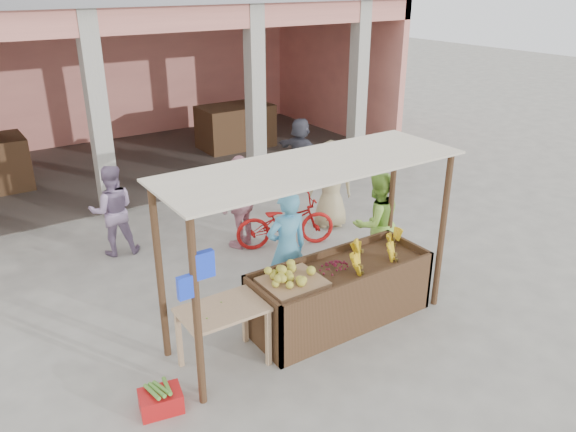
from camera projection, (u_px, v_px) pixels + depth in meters
ground at (311, 331)px, 7.76m from camera, size 60.00×60.00×0.00m
market_building at (99, 57)px, 13.55m from camera, size 14.40×6.40×4.20m
fruit_stall at (340, 295)px, 7.85m from camera, size 2.60×0.95×0.80m
stall_awning at (309, 196)px, 7.02m from camera, size 4.09×1.35×2.39m
banana_heap at (375, 252)px, 7.98m from camera, size 1.10×0.60×0.20m
melon_tray at (293, 278)px, 7.30m from camera, size 0.79×0.68×0.21m
berry_heap at (337, 265)px, 7.68m from camera, size 0.49×0.40×0.16m
side_table at (223, 318)px, 6.81m from camera, size 1.03×0.69×0.83m
papaya_pile at (222, 301)px, 6.71m from camera, size 0.70×0.40×0.20m
red_crate at (161, 401)px, 6.30m from camera, size 0.52×0.42×0.24m
plantain_bundle at (160, 390)px, 6.24m from camera, size 0.39×0.27×0.08m
produce_sacks at (278, 169)px, 13.34m from camera, size 0.78×0.73×0.59m
vendor_blue at (287, 245)px, 8.09m from camera, size 0.75×0.58×1.88m
vendor_green at (376, 221)px, 9.00m from camera, size 0.93×0.62×1.80m
motorcycle at (285, 221)px, 10.01m from camera, size 1.24×1.98×0.98m
shopper_b at (242, 199)px, 9.86m from camera, size 1.21×0.94×1.82m
shopper_c at (331, 180)px, 10.67m from camera, size 1.08×0.94×1.88m
shopper_d at (300, 149)px, 12.97m from camera, size 1.09×1.64×1.64m
shopper_f at (112, 206)px, 9.60m from camera, size 0.95×0.69×1.76m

